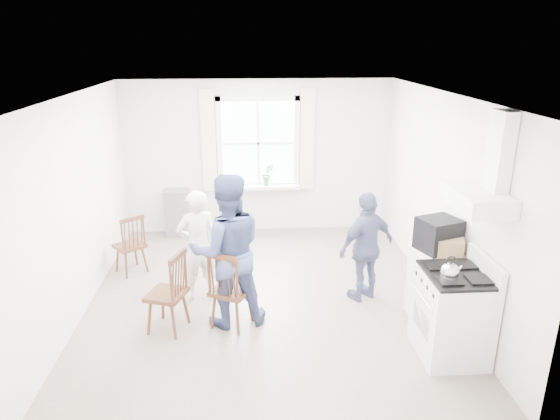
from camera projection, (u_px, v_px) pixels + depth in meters
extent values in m
cube|color=gray|center=(265.00, 298.00, 6.53)|extent=(4.62, 5.12, 0.02)
cube|color=silver|center=(258.00, 157.00, 8.48)|extent=(4.62, 0.04, 2.64)
cube|color=silver|center=(278.00, 308.00, 3.73)|extent=(4.62, 0.04, 2.64)
cube|color=silver|center=(75.00, 207.00, 5.95)|extent=(0.04, 5.12, 2.64)
cube|color=silver|center=(445.00, 199.00, 6.25)|extent=(0.04, 5.12, 2.64)
cube|color=white|center=(263.00, 94.00, 5.68)|extent=(4.62, 5.12, 0.02)
cube|color=white|center=(258.00, 143.00, 8.37)|extent=(1.20, 0.02, 1.40)
cube|color=white|center=(258.00, 98.00, 8.10)|extent=(1.38, 0.09, 0.09)
cube|color=white|center=(259.00, 186.00, 8.58)|extent=(1.38, 0.09, 0.09)
cube|color=white|center=(220.00, 144.00, 8.30)|extent=(0.09, 0.09, 1.58)
cube|color=white|center=(297.00, 143.00, 8.38)|extent=(0.09, 0.09, 1.58)
cube|color=white|center=(259.00, 187.00, 8.51)|extent=(1.38, 0.24, 0.06)
cube|color=#F0E9C5|center=(209.00, 141.00, 8.25)|extent=(0.24, 0.05, 1.70)
cube|color=#F0E9C5|center=(307.00, 140.00, 8.36)|extent=(0.24, 0.05, 1.70)
cube|color=white|center=(478.00, 199.00, 4.82)|extent=(0.45, 0.76, 0.18)
cube|color=white|center=(500.00, 151.00, 4.68)|extent=(0.14, 0.30, 0.76)
cube|color=gray|center=(177.00, 213.00, 8.50)|extent=(0.40, 0.30, 0.80)
cube|color=white|center=(451.00, 315.00, 5.23)|extent=(0.65, 0.76, 0.92)
cube|color=black|center=(457.00, 275.00, 5.07)|extent=(0.61, 0.72, 0.03)
cube|color=white|center=(486.00, 266.00, 5.07)|extent=(0.06, 0.76, 0.20)
cylinder|color=silver|center=(421.00, 296.00, 5.13)|extent=(0.02, 0.61, 0.02)
sphere|color=silver|center=(450.00, 271.00, 4.90)|extent=(0.18, 0.18, 0.18)
cylinder|color=silver|center=(449.00, 276.00, 4.92)|extent=(0.16, 0.16, 0.04)
torus|color=black|center=(451.00, 261.00, 4.87)|extent=(0.11, 0.01, 0.11)
cube|color=white|center=(434.00, 285.00, 5.90)|extent=(0.50, 0.55, 0.90)
cube|color=black|center=(438.00, 242.00, 5.73)|extent=(0.53, 0.50, 0.20)
cube|color=black|center=(439.00, 226.00, 5.67)|extent=(0.53, 0.50, 0.18)
cube|color=#9E754C|center=(449.00, 247.00, 5.57)|extent=(0.37, 0.32, 0.20)
cube|color=#492517|center=(130.00, 246.00, 7.12)|extent=(0.52, 0.52, 0.05)
cube|color=#492517|center=(133.00, 233.00, 6.93)|extent=(0.31, 0.27, 0.49)
cylinder|color=#492517|center=(131.00, 259.00, 7.19)|extent=(0.03, 0.03, 0.39)
cube|color=#492517|center=(231.00, 291.00, 5.77)|extent=(0.56, 0.55, 0.05)
cube|color=#492517|center=(222.00, 276.00, 5.53)|extent=(0.38, 0.24, 0.54)
cylinder|color=#492517|center=(232.00, 308.00, 5.85)|extent=(0.04, 0.04, 0.43)
cube|color=#492517|center=(166.00, 294.00, 5.69)|extent=(0.51, 0.52, 0.05)
cube|color=#492517|center=(179.00, 275.00, 5.56)|extent=(0.19, 0.39, 0.54)
cylinder|color=#492517|center=(168.00, 312.00, 5.76)|extent=(0.04, 0.04, 0.43)
imported|color=white|center=(198.00, 245.00, 6.31)|extent=(0.68, 0.68, 1.46)
imported|color=#44507F|center=(227.00, 251.00, 5.70)|extent=(1.02, 1.02, 1.82)
imported|color=navy|center=(366.00, 247.00, 6.30)|extent=(1.14, 1.14, 1.44)
imported|color=#306E35|center=(267.00, 175.00, 8.43)|extent=(0.25, 0.25, 0.37)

